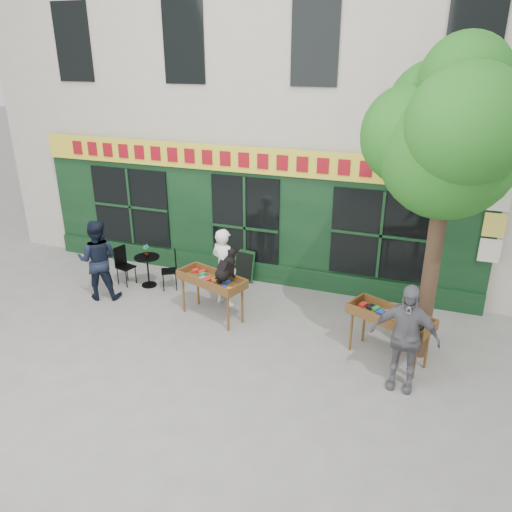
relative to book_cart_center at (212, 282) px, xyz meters
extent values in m
plane|color=slate|center=(-0.05, -0.25, -0.82)|extent=(80.00, 80.00, 0.00)
cube|color=beige|center=(-0.05, 5.75, 4.18)|extent=(14.00, 7.00, 10.00)
cube|color=black|center=(-0.05, 2.17, 0.78)|extent=(11.00, 0.16, 3.20)
cube|color=yellow|center=(-0.05, 2.05, 2.18)|extent=(11.00, 0.06, 0.60)
cube|color=maroon|center=(-0.05, 2.01, 2.18)|extent=(9.60, 0.03, 0.34)
cube|color=black|center=(-0.05, 2.07, -0.57)|extent=(11.00, 0.10, 0.50)
cube|color=black|center=(-0.05, 2.07, 0.53)|extent=(1.70, 0.05, 2.50)
cube|color=black|center=(-3.25, 2.07, 0.73)|extent=(2.20, 0.05, 2.00)
cube|color=black|center=(3.15, 2.07, 0.73)|extent=(2.20, 0.05, 2.00)
cube|color=silver|center=(5.35, 2.05, 0.68)|extent=(0.42, 0.02, 0.50)
cube|color=#E5D14C|center=(5.35, 2.05, 1.23)|extent=(0.42, 0.02, 0.50)
cube|color=silver|center=(5.35, 2.05, 1.78)|extent=(0.42, 0.02, 0.50)
cylinder|color=#382619|center=(4.25, 0.05, 0.98)|extent=(0.28, 0.28, 3.60)
sphere|color=#1C6316|center=(4.25, 0.05, 2.98)|extent=(2.20, 2.20, 2.20)
sphere|color=#1C6316|center=(4.95, 0.35, 3.28)|extent=(1.80, 1.80, 1.80)
sphere|color=#1C6316|center=(3.65, 0.25, 3.18)|extent=(1.70, 1.70, 1.70)
sphere|color=#1C6316|center=(4.45, -0.55, 3.48)|extent=(1.80, 1.80, 1.80)
sphere|color=#1C6316|center=(3.95, 0.65, 3.58)|extent=(1.60, 1.60, 1.60)
sphere|color=#1C6316|center=(4.35, 0.15, 4.08)|extent=(1.40, 1.40, 1.40)
cylinder|color=brown|center=(-0.69, 0.00, -0.42)|extent=(0.05, 0.05, 0.80)
cylinder|color=brown|center=(0.54, -0.42, -0.42)|extent=(0.05, 0.05, 0.80)
cylinder|color=brown|center=(-0.54, 0.42, -0.42)|extent=(0.05, 0.05, 0.80)
cylinder|color=brown|center=(0.69, 0.00, -0.42)|extent=(0.05, 0.05, 0.80)
cube|color=brown|center=(0.00, 0.00, 0.00)|extent=(1.61, 1.03, 0.05)
cube|color=brown|center=(-0.09, -0.27, 0.08)|extent=(1.43, 0.52, 0.18)
cube|color=brown|center=(0.09, 0.27, 0.08)|extent=(1.43, 0.52, 0.18)
cube|color=brown|center=(0.00, 0.00, 0.06)|extent=(1.36, 0.80, 0.06)
imported|color=white|center=(0.00, 0.65, 0.07)|extent=(0.75, 0.62, 1.79)
cylinder|color=brown|center=(3.00, -0.27, -0.42)|extent=(0.05, 0.05, 0.80)
cylinder|color=brown|center=(4.19, -0.79, -0.42)|extent=(0.05, 0.05, 0.80)
cylinder|color=brown|center=(3.17, 0.14, -0.42)|extent=(0.05, 0.05, 0.80)
cylinder|color=brown|center=(4.36, -0.39, -0.42)|extent=(0.05, 0.05, 0.80)
cube|color=brown|center=(3.68, -0.33, 0.00)|extent=(1.61, 1.14, 0.05)
cube|color=brown|center=(3.56, -0.59, 0.08)|extent=(1.39, 0.64, 0.18)
cube|color=brown|center=(3.80, -0.06, 0.08)|extent=(1.39, 0.64, 0.18)
cube|color=brown|center=(3.68, -0.33, 0.06)|extent=(1.35, 0.89, 0.06)
imported|color=#5C5C61|center=(3.98, -1.08, 0.13)|extent=(1.14, 0.54, 1.90)
cylinder|color=black|center=(-2.11, 0.87, -0.80)|extent=(0.36, 0.36, 0.03)
cylinder|color=black|center=(-2.11, 0.87, -0.44)|extent=(0.04, 0.04, 0.72)
cylinder|color=black|center=(-2.11, 0.87, -0.07)|extent=(0.60, 0.60, 0.03)
cube|color=black|center=(-2.66, 0.77, -0.37)|extent=(0.44, 0.44, 0.03)
cube|color=black|center=(-2.82, 0.82, -0.12)|extent=(0.12, 0.36, 0.50)
cylinder|color=black|center=(-2.55, 0.59, -0.60)|extent=(0.02, 0.02, 0.44)
cylinder|color=black|center=(-2.48, 0.88, -0.60)|extent=(0.02, 0.02, 0.44)
cylinder|color=black|center=(-2.84, 0.67, -0.60)|extent=(0.02, 0.02, 0.44)
cylinder|color=black|center=(-2.77, 0.96, -0.60)|extent=(0.02, 0.02, 0.44)
cube|color=black|center=(-1.56, 0.92, -0.37)|extent=(0.49, 0.49, 0.03)
cube|color=black|center=(-1.41, 1.01, -0.12)|extent=(0.21, 0.32, 0.50)
cylinder|color=black|center=(-1.76, 0.98, -0.60)|extent=(0.02, 0.02, 0.44)
cylinder|color=black|center=(-1.61, 0.72, -0.60)|extent=(0.02, 0.02, 0.44)
cylinder|color=black|center=(-1.51, 1.13, -0.60)|extent=(0.02, 0.02, 0.44)
cylinder|color=black|center=(-1.35, 0.87, -0.60)|extent=(0.02, 0.02, 0.44)
imported|color=gray|center=(-2.11, 0.87, 0.10)|extent=(0.16, 0.11, 0.31)
imported|color=black|center=(-2.81, -0.03, 0.11)|extent=(1.10, 0.99, 1.87)
cube|color=black|center=(-0.05, 1.95, -0.42)|extent=(0.58, 0.28, 0.79)
cube|color=black|center=(-0.05, 1.93, -0.42)|extent=(0.48, 0.25, 0.65)
camera|label=1|loc=(4.13, -8.53, 4.45)|focal=35.00mm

